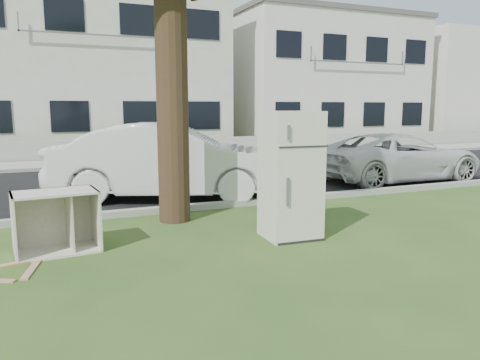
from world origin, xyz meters
name	(u,v)px	position (x,y,z in m)	size (l,w,h in m)	color
ground	(235,245)	(0.00, 0.00, 0.00)	(120.00, 120.00, 0.00)	#2B4F1C
road	(147,183)	(0.00, 6.00, 0.01)	(120.00, 7.00, 0.01)	black
kerb_near	(186,211)	(0.00, 2.45, 0.00)	(120.00, 0.18, 0.12)	gray
kerb_far	(124,167)	(0.00, 9.55, 0.00)	(120.00, 0.18, 0.12)	gray
sidewalk	(118,162)	(0.00, 11.00, 0.01)	(120.00, 2.80, 0.01)	gray
low_wall	(111,149)	(0.00, 12.60, 0.35)	(120.00, 0.15, 0.70)	gray
townhouse_center	(93,69)	(0.00, 17.50, 3.72)	(11.22, 8.16, 7.44)	beige
townhouse_right	(312,81)	(12.00, 17.50, 3.42)	(10.20, 8.16, 6.84)	silver
filler_right	(480,89)	(26.00, 18.00, 3.20)	(16.00, 9.00, 6.40)	beige
fridge	(291,175)	(0.94, 0.10, 0.95)	(0.78, 0.73, 1.90)	beige
cabinet	(56,222)	(-2.35, 0.69, 0.42)	(1.08, 0.67, 0.84)	white
plank_c	(32,268)	(-2.66, 0.07, 0.01)	(0.79, 0.09, 0.02)	tan
car_center	(170,161)	(0.04, 3.74, 0.81)	(1.72, 4.92, 1.62)	silver
car_right	(399,157)	(6.26, 3.76, 0.64)	(2.12, 4.59, 1.28)	silver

